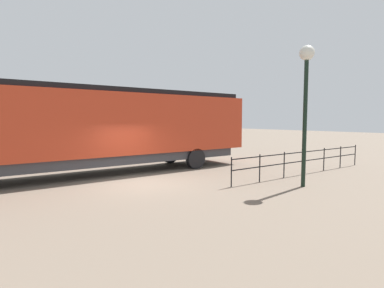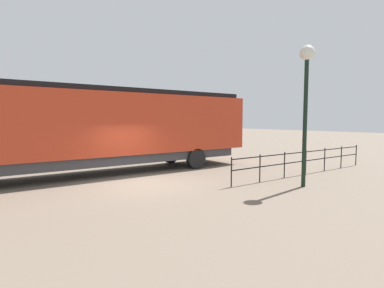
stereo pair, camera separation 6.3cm
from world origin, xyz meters
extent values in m
plane|color=#756656|center=(0.00, 0.00, 0.00)|extent=(120.00, 120.00, 0.00)
cube|color=red|center=(-3.21, -1.82, 2.46)|extent=(2.97, 18.56, 2.91)
cube|color=black|center=(-3.21, 6.42, 2.02)|extent=(2.85, 2.08, 2.04)
cube|color=black|center=(-3.21, -1.82, 4.03)|extent=(2.68, 17.82, 0.24)
cube|color=#38383D|center=(-3.21, -1.82, 0.78)|extent=(2.68, 17.08, 0.45)
cylinder|color=black|center=(-4.54, 4.12, 0.55)|extent=(0.30, 1.10, 1.10)
cylinder|color=black|center=(-1.87, 4.12, 0.55)|extent=(0.30, 1.10, 1.10)
cylinder|color=black|center=(4.18, 4.96, 2.52)|extent=(0.16, 0.16, 5.05)
sphere|color=silver|center=(4.18, 4.96, 5.22)|extent=(0.57, 0.57, 0.57)
cube|color=black|center=(2.57, 7.51, 1.09)|extent=(0.04, 9.86, 0.04)
cube|color=black|center=(2.57, 7.51, 0.65)|extent=(0.04, 9.86, 0.04)
cylinder|color=black|center=(2.57, 2.58, 0.59)|extent=(0.05, 0.05, 1.19)
cylinder|color=black|center=(2.57, 4.22, 0.59)|extent=(0.05, 0.05, 1.19)
cylinder|color=black|center=(2.57, 5.87, 0.59)|extent=(0.05, 0.05, 1.19)
cylinder|color=black|center=(2.57, 7.51, 0.59)|extent=(0.05, 0.05, 1.19)
cylinder|color=black|center=(2.57, 9.16, 0.59)|extent=(0.05, 0.05, 1.19)
cylinder|color=black|center=(2.57, 10.80, 0.59)|extent=(0.05, 0.05, 1.19)
cylinder|color=black|center=(2.57, 12.44, 0.59)|extent=(0.05, 0.05, 1.19)
camera|label=1|loc=(11.18, -5.56, 2.66)|focal=28.25mm
camera|label=2|loc=(11.21, -5.51, 2.66)|focal=28.25mm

